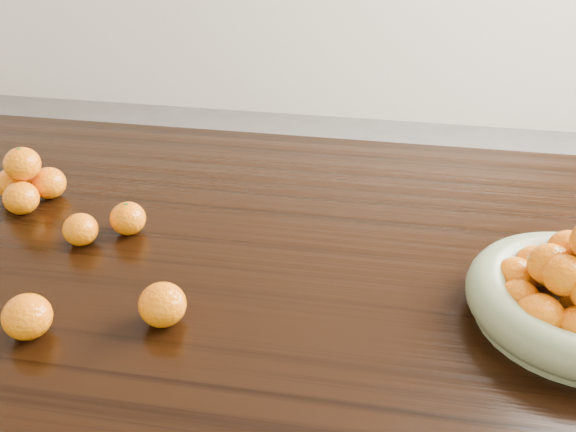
# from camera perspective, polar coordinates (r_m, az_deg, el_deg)

# --- Properties ---
(dining_table) EXTENTS (2.00, 1.00, 0.75)m
(dining_table) POSITION_cam_1_polar(r_m,az_deg,el_deg) (1.20, -0.61, -6.39)
(dining_table) COLOR black
(dining_table) RESTS_ON ground
(orange_pyramid) EXTENTS (0.14, 0.14, 0.12)m
(orange_pyramid) POSITION_cam_1_polar(r_m,az_deg,el_deg) (1.38, -22.23, 2.84)
(orange_pyramid) COLOR orange
(orange_pyramid) RESTS_ON dining_table
(loose_orange_0) EXTENTS (0.07, 0.07, 0.06)m
(loose_orange_0) POSITION_cam_1_polar(r_m,az_deg,el_deg) (1.22, -14.04, -0.21)
(loose_orange_0) COLOR orange
(loose_orange_0) RESTS_ON dining_table
(loose_orange_1) EXTENTS (0.07, 0.07, 0.07)m
(loose_orange_1) POSITION_cam_1_polar(r_m,az_deg,el_deg) (1.02, -22.17, -8.28)
(loose_orange_1) COLOR orange
(loose_orange_1) RESTS_ON dining_table
(loose_orange_2) EXTENTS (0.07, 0.07, 0.07)m
(loose_orange_2) POSITION_cam_1_polar(r_m,az_deg,el_deg) (0.99, -11.10, -7.73)
(loose_orange_2) COLOR orange
(loose_orange_2) RESTS_ON dining_table
(loose_orange_3) EXTENTS (0.06, 0.06, 0.06)m
(loose_orange_3) POSITION_cam_1_polar(r_m,az_deg,el_deg) (1.21, -17.97, -1.15)
(loose_orange_3) COLOR orange
(loose_orange_3) RESTS_ON dining_table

